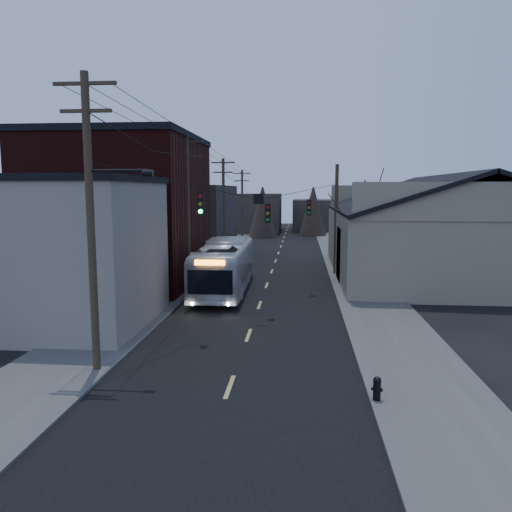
# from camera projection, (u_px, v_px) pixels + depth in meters

# --- Properties ---
(ground) EXTENTS (160.00, 160.00, 0.00)m
(ground) POSITION_uv_depth(u_px,v_px,m) (220.00, 414.00, 14.68)
(ground) COLOR black
(ground) RESTS_ON ground
(road_surface) EXTENTS (9.00, 110.00, 0.02)m
(road_surface) POSITION_uv_depth(u_px,v_px,m) (274.00, 264.00, 44.30)
(road_surface) COLOR black
(road_surface) RESTS_ON ground
(sidewalk_left) EXTENTS (4.00, 110.00, 0.12)m
(sidewalk_left) POSITION_uv_depth(u_px,v_px,m) (202.00, 263.00, 44.87)
(sidewalk_left) COLOR #474744
(sidewalk_left) RESTS_ON ground
(sidewalk_right) EXTENTS (4.00, 110.00, 0.12)m
(sidewalk_right) POSITION_uv_depth(u_px,v_px,m) (348.00, 265.00, 43.71)
(sidewalk_right) COLOR #474744
(sidewalk_right) RESTS_ON ground
(building_clapboard) EXTENTS (8.00, 8.00, 7.00)m
(building_clapboard) POSITION_uv_depth(u_px,v_px,m) (64.00, 254.00, 23.91)
(building_clapboard) COLOR gray
(building_clapboard) RESTS_ON ground
(building_brick) EXTENTS (10.00, 12.00, 10.00)m
(building_brick) POSITION_uv_depth(u_px,v_px,m) (124.00, 212.00, 34.66)
(building_brick) COLOR black
(building_brick) RESTS_ON ground
(building_left_far) EXTENTS (9.00, 14.00, 7.00)m
(building_left_far) POSITION_uv_depth(u_px,v_px,m) (184.00, 220.00, 50.61)
(building_left_far) COLOR #2C2723
(building_left_far) RESTS_ON ground
(warehouse) EXTENTS (16.16, 20.60, 7.73)m
(warehouse) POSITION_uv_depth(u_px,v_px,m) (442.00, 241.00, 37.85)
(warehouse) COLOR gray
(warehouse) RESTS_ON ground
(building_far_left) EXTENTS (10.00, 12.00, 6.00)m
(building_far_left) POSITION_uv_depth(u_px,v_px,m) (249.00, 213.00, 79.00)
(building_far_left) COLOR #2C2723
(building_far_left) RESTS_ON ground
(building_far_right) EXTENTS (12.00, 14.00, 5.00)m
(building_far_right) POSITION_uv_depth(u_px,v_px,m) (329.00, 215.00, 82.84)
(building_far_right) COLOR #2C2723
(building_far_right) RESTS_ON ground
(bare_tree) EXTENTS (0.40, 0.40, 7.20)m
(bare_tree) POSITION_uv_depth(u_px,v_px,m) (364.00, 234.00, 33.37)
(bare_tree) COLOR black
(bare_tree) RESTS_ON ground
(utility_lines) EXTENTS (11.24, 45.28, 10.50)m
(utility_lines) POSITION_uv_depth(u_px,v_px,m) (230.00, 211.00, 38.14)
(utility_lines) COLOR #382B1E
(utility_lines) RESTS_ON ground
(bus) EXTENTS (3.04, 11.95, 3.31)m
(bus) POSITION_uv_depth(u_px,v_px,m) (225.00, 266.00, 32.12)
(bus) COLOR silver
(bus) RESTS_ON ground
(parked_car) EXTENTS (1.75, 4.03, 1.29)m
(parked_car) POSITION_uv_depth(u_px,v_px,m) (222.00, 261.00, 42.04)
(parked_car) COLOR #B1B4B9
(parked_car) RESTS_ON ground
(fire_hydrant) EXTENTS (0.36, 0.26, 0.75)m
(fire_hydrant) POSITION_uv_depth(u_px,v_px,m) (377.00, 387.00, 15.31)
(fire_hydrant) COLOR black
(fire_hydrant) RESTS_ON sidewalk_right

